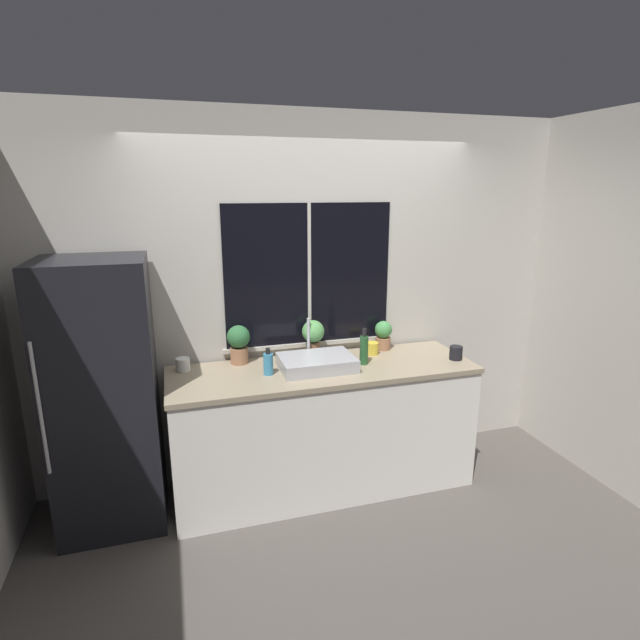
{
  "coord_description": "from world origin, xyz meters",
  "views": [
    {
      "loc": [
        -0.98,
        -2.84,
        2.15
      ],
      "look_at": [
        -0.03,
        0.34,
        1.28
      ],
      "focal_mm": 28.0,
      "sensor_mm": 36.0,
      "label": 1
    }
  ],
  "objects_px": {
    "bottle_tall": "(364,349)",
    "mug_white": "(183,365)",
    "mug_black": "(456,353)",
    "mug_yellow": "(372,348)",
    "potted_plant_left": "(239,342)",
    "soap_bottle": "(268,364)",
    "potted_plant_right": "(383,334)",
    "potted_plant_center": "(313,334)",
    "refrigerator": "(104,396)",
    "sink": "(317,362)"
  },
  "relations": [
    {
      "from": "soap_bottle",
      "to": "mug_yellow",
      "type": "xyz_separation_m",
      "value": [
        0.84,
        0.19,
        -0.03
      ]
    },
    {
      "from": "potted_plant_left",
      "to": "potted_plant_center",
      "type": "height_order",
      "value": "potted_plant_left"
    },
    {
      "from": "refrigerator",
      "to": "potted_plant_right",
      "type": "height_order",
      "value": "refrigerator"
    },
    {
      "from": "mug_black",
      "to": "potted_plant_center",
      "type": "bearing_deg",
      "value": 158.98
    },
    {
      "from": "potted_plant_right",
      "to": "mug_white",
      "type": "relative_size",
      "value": 2.41
    },
    {
      "from": "mug_black",
      "to": "soap_bottle",
      "type": "bearing_deg",
      "value": 176.17
    },
    {
      "from": "sink",
      "to": "potted_plant_right",
      "type": "height_order",
      "value": "sink"
    },
    {
      "from": "mug_black",
      "to": "mug_yellow",
      "type": "height_order",
      "value": "mug_black"
    },
    {
      "from": "sink",
      "to": "potted_plant_left",
      "type": "height_order",
      "value": "sink"
    },
    {
      "from": "sink",
      "to": "potted_plant_left",
      "type": "bearing_deg",
      "value": 151.77
    },
    {
      "from": "soap_bottle",
      "to": "mug_white",
      "type": "height_order",
      "value": "soap_bottle"
    },
    {
      "from": "mug_black",
      "to": "mug_yellow",
      "type": "bearing_deg",
      "value": 152.3
    },
    {
      "from": "potted_plant_right",
      "to": "mug_white",
      "type": "xyz_separation_m",
      "value": [
        -1.52,
        -0.05,
        -0.08
      ]
    },
    {
      "from": "refrigerator",
      "to": "potted_plant_left",
      "type": "distance_m",
      "value": 0.95
    },
    {
      "from": "mug_yellow",
      "to": "bottle_tall",
      "type": "bearing_deg",
      "value": -127.37
    },
    {
      "from": "bottle_tall",
      "to": "mug_white",
      "type": "height_order",
      "value": "bottle_tall"
    },
    {
      "from": "potted_plant_center",
      "to": "mug_yellow",
      "type": "distance_m",
      "value": 0.47
    },
    {
      "from": "potted_plant_center",
      "to": "potted_plant_right",
      "type": "relative_size",
      "value": 1.21
    },
    {
      "from": "potted_plant_left",
      "to": "mug_yellow",
      "type": "xyz_separation_m",
      "value": [
        1.0,
        -0.09,
        -0.11
      ]
    },
    {
      "from": "refrigerator",
      "to": "mug_yellow",
      "type": "height_order",
      "value": "refrigerator"
    },
    {
      "from": "mug_white",
      "to": "refrigerator",
      "type": "bearing_deg",
      "value": -159.4
    },
    {
      "from": "refrigerator",
      "to": "mug_black",
      "type": "xyz_separation_m",
      "value": [
        2.44,
        -0.15,
        0.1
      ]
    },
    {
      "from": "sink",
      "to": "mug_white",
      "type": "distance_m",
      "value": 0.93
    },
    {
      "from": "refrigerator",
      "to": "potted_plant_left",
      "type": "bearing_deg",
      "value": 14.66
    },
    {
      "from": "refrigerator",
      "to": "potted_plant_right",
      "type": "bearing_deg",
      "value": 6.59
    },
    {
      "from": "potted_plant_center",
      "to": "refrigerator",
      "type": "bearing_deg",
      "value": -170.86
    },
    {
      "from": "potted_plant_right",
      "to": "mug_white",
      "type": "distance_m",
      "value": 1.53
    },
    {
      "from": "sink",
      "to": "mug_white",
      "type": "xyz_separation_m",
      "value": [
        -0.9,
        0.22,
        -0.0
      ]
    },
    {
      "from": "refrigerator",
      "to": "potted_plant_right",
      "type": "relative_size",
      "value": 7.69
    },
    {
      "from": "bottle_tall",
      "to": "mug_black",
      "type": "distance_m",
      "value": 0.7
    },
    {
      "from": "sink",
      "to": "mug_black",
      "type": "xyz_separation_m",
      "value": [
        1.04,
        -0.11,
        0.0
      ]
    },
    {
      "from": "sink",
      "to": "mug_black",
      "type": "distance_m",
      "value": 1.05
    },
    {
      "from": "potted_plant_right",
      "to": "bottle_tall",
      "type": "xyz_separation_m",
      "value": [
        -0.27,
        -0.28,
        -0.01
      ]
    },
    {
      "from": "potted_plant_left",
      "to": "bottle_tall",
      "type": "relative_size",
      "value": 1.05
    },
    {
      "from": "potted_plant_right",
      "to": "mug_yellow",
      "type": "distance_m",
      "value": 0.18
    },
    {
      "from": "potted_plant_left",
      "to": "mug_black",
      "type": "height_order",
      "value": "potted_plant_left"
    },
    {
      "from": "potted_plant_left",
      "to": "mug_white",
      "type": "bearing_deg",
      "value": -173.27
    },
    {
      "from": "sink",
      "to": "potted_plant_right",
      "type": "distance_m",
      "value": 0.68
    },
    {
      "from": "potted_plant_center",
      "to": "soap_bottle",
      "type": "bearing_deg",
      "value": -144.41
    },
    {
      "from": "potted_plant_center",
      "to": "mug_white",
      "type": "bearing_deg",
      "value": -177.19
    },
    {
      "from": "refrigerator",
      "to": "mug_white",
      "type": "xyz_separation_m",
      "value": [
        0.5,
        0.19,
        0.1
      ]
    },
    {
      "from": "mug_white",
      "to": "mug_yellow",
      "type": "relative_size",
      "value": 0.99
    },
    {
      "from": "potted_plant_center",
      "to": "mug_white",
      "type": "distance_m",
      "value": 0.96
    },
    {
      "from": "bottle_tall",
      "to": "mug_black",
      "type": "bearing_deg",
      "value": -8.34
    },
    {
      "from": "potted_plant_center",
      "to": "potted_plant_right",
      "type": "xyz_separation_m",
      "value": [
        0.57,
        0.0,
        -0.05
      ]
    },
    {
      "from": "soap_bottle",
      "to": "potted_plant_right",
      "type": "bearing_deg",
      "value": 16.45
    },
    {
      "from": "bottle_tall",
      "to": "soap_bottle",
      "type": "bearing_deg",
      "value": -179.33
    },
    {
      "from": "refrigerator",
      "to": "bottle_tall",
      "type": "bearing_deg",
      "value": -1.48
    },
    {
      "from": "sink",
      "to": "mug_black",
      "type": "relative_size",
      "value": 5.11
    },
    {
      "from": "mug_white",
      "to": "potted_plant_right",
      "type": "bearing_deg",
      "value": 1.76
    }
  ]
}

